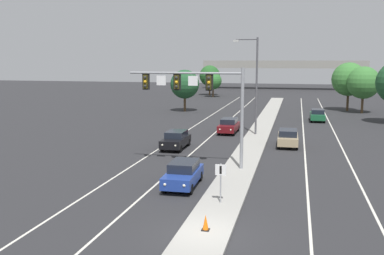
# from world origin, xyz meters

# --- Properties ---
(ground_plane) EXTENTS (260.00, 260.00, 0.00)m
(ground_plane) POSITION_xyz_m (0.00, 0.00, 0.00)
(ground_plane) COLOR #28282B
(median_island) EXTENTS (2.40, 110.00, 0.15)m
(median_island) POSITION_xyz_m (0.00, 18.00, 0.07)
(median_island) COLOR #9E9B93
(median_island) RESTS_ON ground
(lane_stripe_oncoming_center) EXTENTS (0.14, 100.00, 0.01)m
(lane_stripe_oncoming_center) POSITION_xyz_m (-4.70, 25.00, 0.00)
(lane_stripe_oncoming_center) COLOR silver
(lane_stripe_oncoming_center) RESTS_ON ground
(lane_stripe_receding_center) EXTENTS (0.14, 100.00, 0.01)m
(lane_stripe_receding_center) POSITION_xyz_m (4.70, 25.00, 0.00)
(lane_stripe_receding_center) COLOR silver
(lane_stripe_receding_center) RESTS_ON ground
(edge_stripe_left) EXTENTS (0.14, 100.00, 0.01)m
(edge_stripe_left) POSITION_xyz_m (-8.00, 25.00, 0.00)
(edge_stripe_left) COLOR silver
(edge_stripe_left) RESTS_ON ground
(edge_stripe_right) EXTENTS (0.14, 100.00, 0.01)m
(edge_stripe_right) POSITION_xyz_m (8.00, 25.00, 0.00)
(edge_stripe_right) COLOR silver
(edge_stripe_right) RESTS_ON ground
(overhead_signal_mast) EXTENTS (8.44, 0.44, 7.20)m
(overhead_signal_mast) POSITION_xyz_m (-2.84, 12.17, 5.53)
(overhead_signal_mast) COLOR gray
(overhead_signal_mast) RESTS_ON median_island
(median_sign_post) EXTENTS (0.60, 0.10, 2.20)m
(median_sign_post) POSITION_xyz_m (-0.00, 4.26, 1.59)
(median_sign_post) COLOR gray
(median_sign_post) RESTS_ON median_island
(street_lamp_median) EXTENTS (2.58, 0.28, 10.00)m
(street_lamp_median) POSITION_xyz_m (-0.46, 27.34, 5.79)
(street_lamp_median) COLOR #4C4C51
(street_lamp_median) RESTS_ON median_island
(car_oncoming_blue) EXTENTS (1.91, 4.50, 1.58)m
(car_oncoming_blue) POSITION_xyz_m (-2.90, 7.33, 0.82)
(car_oncoming_blue) COLOR navy
(car_oncoming_blue) RESTS_ON ground
(car_oncoming_black) EXTENTS (1.82, 4.47, 1.58)m
(car_oncoming_black) POSITION_xyz_m (-6.54, 18.73, 0.82)
(car_oncoming_black) COLOR black
(car_oncoming_black) RESTS_ON ground
(car_oncoming_darkred) EXTENTS (1.88, 4.49, 1.58)m
(car_oncoming_darkred) POSITION_xyz_m (-3.21, 28.23, 0.82)
(car_oncoming_darkred) COLOR #5B0F14
(car_oncoming_darkred) RESTS_ON ground
(car_receding_tan) EXTENTS (1.89, 4.50, 1.58)m
(car_receding_tan) POSITION_xyz_m (3.20, 22.15, 0.82)
(car_receding_tan) COLOR tan
(car_receding_tan) RESTS_ON ground
(car_receding_green) EXTENTS (1.84, 4.48, 1.58)m
(car_receding_green) POSITION_xyz_m (6.54, 40.16, 0.82)
(car_receding_green) COLOR #195633
(car_receding_green) RESTS_ON ground
(traffic_cone_median_nose) EXTENTS (0.36, 0.36, 0.74)m
(traffic_cone_median_nose) POSITION_xyz_m (0.01, 0.21, 0.51)
(traffic_cone_median_nose) COLOR black
(traffic_cone_median_nose) RESTS_ON median_island
(overpass_bridge) EXTENTS (42.40, 6.40, 7.65)m
(overpass_bridge) POSITION_xyz_m (0.00, 102.67, 5.78)
(overpass_bridge) COLOR gray
(overpass_bridge) RESTS_ON ground
(tree_far_left_c) EXTENTS (4.59, 4.59, 6.64)m
(tree_far_left_c) POSITION_xyz_m (-15.20, 78.24, 4.34)
(tree_far_left_c) COLOR #4C3823
(tree_far_left_c) RESTS_ON ground
(tree_far_right_c) EXTENTS (5.18, 5.18, 7.49)m
(tree_far_right_c) POSITION_xyz_m (11.55, 53.33, 4.89)
(tree_far_right_c) COLOR #4C3823
(tree_far_right_c) RESTS_ON ground
(tree_far_right_a) EXTENTS (4.79, 4.79, 6.93)m
(tree_far_right_a) POSITION_xyz_m (13.35, 50.66, 4.53)
(tree_far_right_a) COLOR #4C3823
(tree_far_right_a) RESTS_ON ground
(tree_far_left_b) EXTENTS (3.63, 3.63, 5.25)m
(tree_far_left_b) POSITION_xyz_m (-13.58, 73.78, 3.42)
(tree_far_left_b) COLOR #4C3823
(tree_far_left_b) RESTS_ON ground
(tree_far_left_a) EXTENTS (4.42, 4.42, 6.39)m
(tree_far_left_a) POSITION_xyz_m (-12.88, 46.73, 4.17)
(tree_far_left_a) COLOR #4C3823
(tree_far_left_a) RESTS_ON ground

